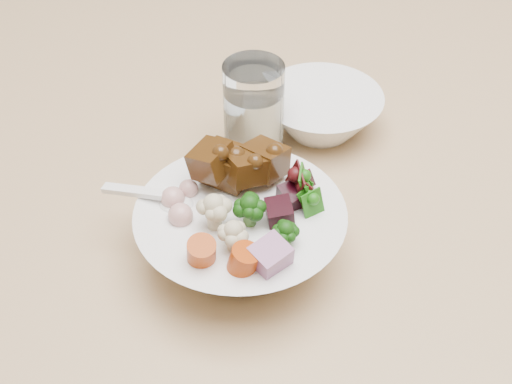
# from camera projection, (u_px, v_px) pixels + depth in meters

# --- Properties ---
(dining_table) EXTENTS (1.85, 1.18, 0.82)m
(dining_table) POSITION_uv_depth(u_px,v_px,m) (434.00, 251.00, 0.82)
(dining_table) COLOR tan
(dining_table) RESTS_ON ground
(chair_far) EXTENTS (0.46, 0.46, 0.78)m
(chair_far) POSITION_uv_depth(u_px,v_px,m) (470.00, 122.00, 1.49)
(chair_far) COLOR tan
(chair_far) RESTS_ON ground
(food_bowl) EXTENTS (0.20, 0.20, 0.11)m
(food_bowl) POSITION_uv_depth(u_px,v_px,m) (242.00, 230.00, 0.68)
(food_bowl) COLOR white
(food_bowl) RESTS_ON dining_table
(soup_spoon) EXTENTS (0.10, 0.05, 0.02)m
(soup_spoon) POSITION_uv_depth(u_px,v_px,m) (165.00, 202.00, 0.67)
(soup_spoon) COLOR white
(soup_spoon) RESTS_ON food_bowl
(water_glass) EXTENTS (0.07, 0.07, 0.11)m
(water_glass) POSITION_uv_depth(u_px,v_px,m) (254.00, 114.00, 0.78)
(water_glass) COLOR white
(water_glass) RESTS_ON dining_table
(side_bowl) EXTENTS (0.14, 0.14, 0.05)m
(side_bowl) POSITION_uv_depth(u_px,v_px,m) (321.00, 112.00, 0.83)
(side_bowl) COLOR white
(side_bowl) RESTS_ON dining_table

